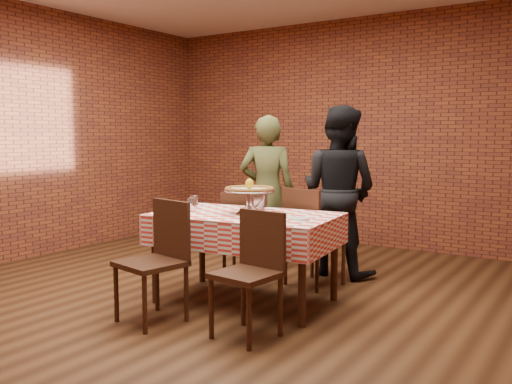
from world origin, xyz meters
TOP-DOWN VIEW (x-y plane):
  - ground at (0.00, 0.00)m, footprint 6.00×6.00m
  - back_wall at (0.00, 3.00)m, footprint 5.50×0.00m
  - table at (0.28, 0.14)m, footprint 1.59×1.06m
  - tablecloth at (0.28, 0.14)m, footprint 1.63×1.10m
  - pizza_stand at (0.31, 0.16)m, footprint 0.56×0.56m
  - pizza at (0.31, 0.16)m, footprint 0.53×0.53m
  - lemon at (0.31, 0.16)m, footprint 0.09×0.09m
  - water_glass_left at (-0.19, 0.01)m, footprint 0.08×0.08m
  - water_glass_right at (-0.29, 0.16)m, footprint 0.08×0.08m
  - side_plate at (0.80, 0.12)m, footprint 0.20×0.20m
  - sweetener_packet_a at (0.88, 0.01)m, footprint 0.06×0.04m
  - sweetener_packet_b at (0.94, 0.05)m, footprint 0.06×0.04m
  - condiment_caddy at (0.25, 0.42)m, footprint 0.12×0.10m
  - chair_near_left at (-0.03, -0.67)m, footprint 0.51×0.51m
  - chair_near_right at (0.75, -0.54)m, footprint 0.44×0.44m
  - chair_far_left at (-0.21, 0.84)m, footprint 0.48×0.48m
  - chair_far_right at (0.53, 0.93)m, footprint 0.54×0.54m
  - diner_olive at (-0.23, 1.31)m, footprint 0.70×0.60m
  - diner_black at (0.54, 1.44)m, footprint 0.88×0.72m

SIDE VIEW (x-z plane):
  - ground at x=0.00m, z-range 0.00..0.00m
  - table at x=0.28m, z-range 0.00..0.75m
  - chair_far_left at x=-0.21m, z-range 0.00..0.86m
  - chair_near_right at x=0.75m, z-range 0.00..0.88m
  - chair_near_left at x=-0.03m, z-range 0.00..0.92m
  - chair_far_right at x=0.53m, z-range 0.00..0.93m
  - tablecloth at x=0.28m, z-range 0.50..0.76m
  - sweetener_packet_a at x=0.88m, z-range 0.76..0.76m
  - sweetener_packet_b at x=0.94m, z-range 0.76..0.76m
  - side_plate at x=0.80m, z-range 0.76..0.77m
  - diner_olive at x=-0.23m, z-range 0.00..1.63m
  - water_glass_left at x=-0.19m, z-range 0.76..0.87m
  - water_glass_right at x=-0.29m, z-range 0.76..0.87m
  - condiment_caddy at x=0.25m, z-range 0.76..0.90m
  - diner_black at x=0.54m, z-range 0.00..1.71m
  - pizza_stand at x=0.31m, z-range 0.76..0.95m
  - pizza at x=0.31m, z-range 0.95..0.98m
  - lemon at x=0.31m, z-range 0.97..1.06m
  - back_wall at x=0.00m, z-range -1.30..4.20m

